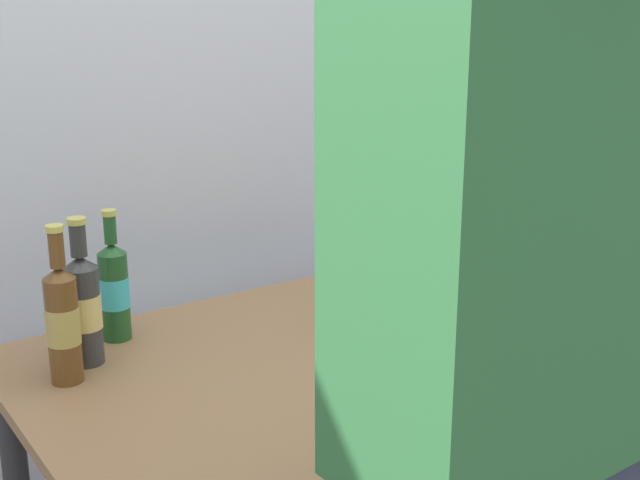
% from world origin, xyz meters
% --- Properties ---
extents(desk, '(1.20, 0.86, 0.75)m').
position_xyz_m(desk, '(0.00, 0.00, 0.65)').
color(desk, olive).
rests_on(desk, ground).
extents(laptop, '(0.43, 0.40, 0.21)m').
position_xyz_m(laptop, '(0.31, 0.04, 0.80)').
color(laptop, '#B7BABC').
rests_on(laptop, desk).
extents(beer_bottle_brown, '(0.06, 0.06, 0.29)m').
position_xyz_m(beer_bottle_brown, '(-0.31, 0.32, 0.87)').
color(beer_bottle_brown, '#1E5123').
rests_on(beer_bottle_brown, desk).
extents(beer_bottle_green, '(0.07, 0.07, 0.30)m').
position_xyz_m(beer_bottle_green, '(-0.41, 0.23, 0.87)').
color(beer_bottle_green, '#333333').
rests_on(beer_bottle_green, desk).
extents(beer_bottle_dark, '(0.06, 0.06, 0.31)m').
position_xyz_m(beer_bottle_dark, '(-0.47, 0.17, 0.88)').
color(beer_bottle_dark, brown).
rests_on(beer_bottle_dark, desk).
extents(person_figure, '(0.45, 0.31, 1.74)m').
position_xyz_m(person_figure, '(-0.17, -0.69, 0.88)').
color(person_figure, '#2D3347').
rests_on(person_figure, ground).
extents(back_wall, '(6.00, 0.10, 2.60)m').
position_xyz_m(back_wall, '(0.00, 0.75, 1.30)').
color(back_wall, silver).
rests_on(back_wall, ground).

